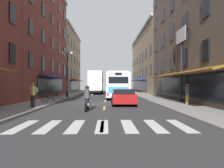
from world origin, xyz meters
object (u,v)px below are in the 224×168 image
Objects in this scene: pedestrian_near at (33,94)px; bicycle_mid at (60,96)px; billboard_sign at (181,46)px; bicycle_near at (51,98)px; box_truck at (96,83)px; pedestrian_mid at (188,94)px; street_lamp_twin at (67,72)px; transit_bus at (116,85)px; motorcycle_rider at (87,100)px; sedan_mid at (123,97)px; sedan_near at (98,89)px.

bicycle_mid is at bearing -57.97° from pedestrian_near.
billboard_sign reaches higher than bicycle_near.
box_truck is 4.94× the size of bicycle_near.
pedestrian_mid is 15.09m from street_lamp_twin.
transit_bus is at bearing -81.91° from pedestrian_near.
billboard_sign is 13.44m from pedestrian_near.
motorcycle_rider is at bearing -73.11° from street_lamp_twin.
box_truck is 20.69m from sedan_mid.
pedestrian_mid reaches higher than bicycle_mid.
transit_bus is 7.25× the size of pedestrian_mid.
street_lamp_twin reaches higher than sedan_near.
billboard_sign reaches higher than pedestrian_near.
billboard_sign is at bearing -72.75° from sedan_near.
sedan_mid is 6.43m from bicycle_near.
sedan_mid is at bearing -31.73° from bicycle_mid.
box_truck is at bearing 107.15° from transit_bus.
billboard_sign is 0.57× the size of transit_bus.
pedestrian_near is at bearing -156.66° from sedan_mid.
sedan_near is at bearing 99.29° from transit_bus.
pedestrian_mid is (8.57, -31.44, 0.27)m from sedan_near.
bicycle_near is at bearing -89.99° from street_lamp_twin.
motorcycle_rider is 0.36× the size of street_lamp_twin.
bicycle_near and bicycle_mid have the same top height.
bicycle_near is 1.03× the size of pedestrian_mid.
sedan_mid is 0.77× the size of street_lamp_twin.
sedan_mid is 2.55× the size of bicycle_near.
motorcycle_rider is (-2.53, -13.54, -0.96)m from transit_bus.
bicycle_near is at bearing 41.02° from pedestrian_mid.
bicycle_near is (-3.68, 4.62, -0.21)m from motorcycle_rider.
sedan_mid is 5.22m from pedestrian_mid.
transit_bus is at bearing 79.40° from motorcycle_rider.
street_lamp_twin is at bearing 149.18° from billboard_sign.
pedestrian_near is 11.47m from street_lamp_twin.
bicycle_mid is (-6.09, -5.98, -1.17)m from transit_bus.
pedestrian_mid is at bearing -68.52° from box_truck.
bicycle_mid is (-6.24, 3.86, -0.20)m from sedan_mid.
pedestrian_mid is (11.44, -2.09, 0.49)m from bicycle_near.
box_truck reaches higher than bicycle_mid.
pedestrian_mid is (11.66, 1.67, -0.06)m from pedestrian_near.
sedan_near reaches higher than bicycle_near.
street_lamp_twin reaches higher than pedestrian_near.
sedan_near is at bearing 91.37° from motorcycle_rider.
billboard_sign is at bearing -30.82° from street_lamp_twin.
transit_bus is 6.99× the size of pedestrian_near.
sedan_near is 0.84× the size of street_lamp_twin.
motorcycle_rider is 1.23× the size of bicycle_mid.
sedan_near is at bearing 84.42° from bicycle_near.
bicycle_near is 1.02× the size of bicycle_mid.
bicycle_near is at bearing -58.42° from pedestrian_near.
pedestrian_mid is 0.29× the size of street_lamp_twin.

